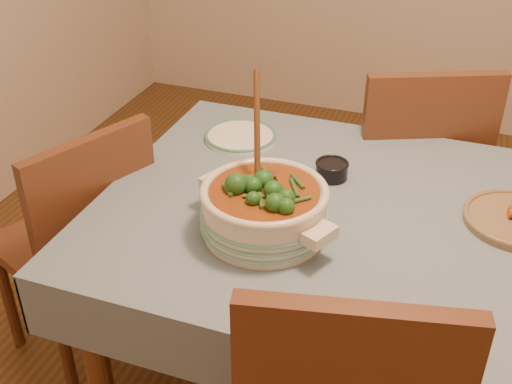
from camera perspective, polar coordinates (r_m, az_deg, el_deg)
dining_table at (r=1.81m, az=12.68°, el=-5.11°), size 1.68×1.08×0.76m
stew_casserole at (r=1.63m, az=0.74°, el=-1.20°), size 0.42×0.42×0.39m
white_plate at (r=2.12m, az=-1.39°, el=4.98°), size 0.25×0.25×0.02m
condiment_bowl at (r=1.91m, az=6.76°, el=2.05°), size 0.12×0.12×0.05m
chair_far at (r=2.42m, az=13.72°, el=1.85°), size 0.60×0.60×0.97m
chair_left at (r=2.13m, az=-15.11°, el=-3.95°), size 0.56×0.56×0.91m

